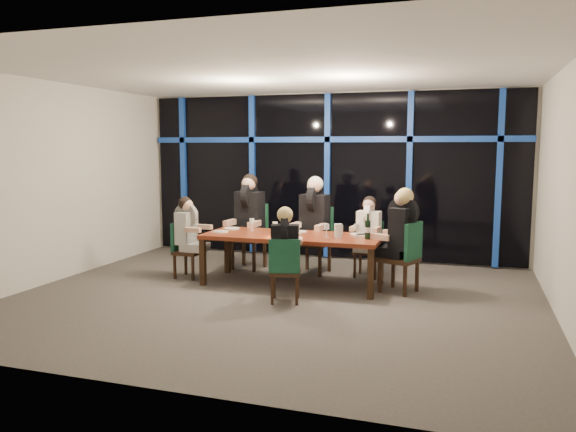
{
  "coord_description": "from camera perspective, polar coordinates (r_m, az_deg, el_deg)",
  "views": [
    {
      "loc": [
        2.46,
        -6.95,
        2.04
      ],
      "look_at": [
        0.0,
        0.6,
        1.05
      ],
      "focal_mm": 35.0,
      "sensor_mm": 36.0,
      "label": 1
    }
  ],
  "objects": [
    {
      "name": "room",
      "position": [
        7.37,
        -1.46,
        6.99
      ],
      "size": [
        7.04,
        7.0,
        3.02
      ],
      "color": "#534D49",
      "rests_on": "ground"
    },
    {
      "name": "window_wall",
      "position": [
        10.19,
        4.15,
        4.33
      ],
      "size": [
        6.86,
        0.43,
        2.94
      ],
      "color": "black",
      "rests_on": "ground"
    },
    {
      "name": "dining_table",
      "position": [
        8.24,
        0.43,
        -2.38
      ],
      "size": [
        2.6,
        1.0,
        0.75
      ],
      "color": "maroon",
      "rests_on": "ground"
    },
    {
      "name": "chair_far_left",
      "position": [
        9.46,
        -3.76,
        -1.65
      ],
      "size": [
        0.55,
        0.55,
        1.08
      ],
      "rotation": [
        0.0,
        0.0,
        -0.09
      ],
      "color": "black",
      "rests_on": "ground"
    },
    {
      "name": "chair_far_mid",
      "position": [
        9.1,
        2.84,
        -2.04
      ],
      "size": [
        0.56,
        0.56,
        1.07
      ],
      "rotation": [
        0.0,
        0.0,
        -0.14
      ],
      "color": "black",
      "rests_on": "ground"
    },
    {
      "name": "chair_far_right",
      "position": [
        8.93,
        8.24,
        -3.0
      ],
      "size": [
        0.43,
        0.43,
        0.87
      ],
      "rotation": [
        0.0,
        0.0,
        -0.08
      ],
      "color": "black",
      "rests_on": "ground"
    },
    {
      "name": "chair_end_left",
      "position": [
        8.9,
        -10.47,
        -3.08
      ],
      "size": [
        0.42,
        0.42,
        0.87
      ],
      "rotation": [
        0.0,
        0.0,
        1.52
      ],
      "color": "black",
      "rests_on": "ground"
    },
    {
      "name": "chair_end_right",
      "position": [
        7.96,
        11.83,
        -3.76
      ],
      "size": [
        0.6,
        0.6,
        1.0
      ],
      "rotation": [
        0.0,
        0.0,
        4.36
      ],
      "color": "black",
      "rests_on": "ground"
    },
    {
      "name": "chair_near_mid",
      "position": [
        7.31,
        -0.32,
        -5.2
      ],
      "size": [
        0.49,
        0.49,
        0.86
      ],
      "rotation": [
        0.0,
        0.0,
        3.39
      ],
      "color": "black",
      "rests_on": "ground"
    },
    {
      "name": "diner_far_left",
      "position": [
        9.32,
        -4.04,
        0.86
      ],
      "size": [
        0.56,
        0.7,
        1.05
      ],
      "rotation": [
        0.0,
        0.0,
        -0.09
      ],
      "color": "black",
      "rests_on": "ground"
    },
    {
      "name": "diner_far_mid",
      "position": [
        8.96,
        2.63,
        0.53
      ],
      "size": [
        0.57,
        0.7,
        1.04
      ],
      "rotation": [
        0.0,
        0.0,
        -0.14
      ],
      "color": "black",
      "rests_on": "ground"
    },
    {
      "name": "diner_far_right",
      "position": [
        8.81,
        8.16,
        -0.86
      ],
      "size": [
        0.45,
        0.56,
        0.84
      ],
      "rotation": [
        0.0,
        0.0,
        -0.08
      ],
      "color": "white",
      "rests_on": "ground"
    },
    {
      "name": "diner_end_left",
      "position": [
        8.81,
        -10.11,
        -0.9
      ],
      "size": [
        0.55,
        0.44,
        0.84
      ],
      "rotation": [
        0.0,
        0.0,
        1.52
      ],
      "color": "black",
      "rests_on": "ground"
    },
    {
      "name": "diner_end_right",
      "position": [
        7.93,
        11.35,
        -0.87
      ],
      "size": [
        0.69,
        0.61,
        0.98
      ],
      "rotation": [
        0.0,
        0.0,
        4.36
      ],
      "color": "black",
      "rests_on": "ground"
    },
    {
      "name": "diner_near_mid",
      "position": [
        7.32,
        -0.28,
        -2.44
      ],
      "size": [
        0.49,
        0.58,
        0.84
      ],
      "rotation": [
        0.0,
        0.0,
        3.39
      ],
      "color": "black",
      "rests_on": "ground"
    },
    {
      "name": "plate_far_left",
      "position": [
        8.86,
        -5.71,
        -1.25
      ],
      "size": [
        0.24,
        0.24,
        0.01
      ],
      "primitive_type": "cylinder",
      "color": "white",
      "rests_on": "dining_table"
    },
    {
      "name": "plate_far_mid",
      "position": [
        8.48,
        1.11,
        -1.59
      ],
      "size": [
        0.24,
        0.24,
        0.01
      ],
      "primitive_type": "cylinder",
      "color": "white",
      "rests_on": "dining_table"
    },
    {
      "name": "plate_far_right",
      "position": [
        8.28,
        7.16,
        -1.86
      ],
      "size": [
        0.24,
        0.24,
        0.01
      ],
      "primitive_type": "cylinder",
      "color": "white",
      "rests_on": "dining_table"
    },
    {
      "name": "plate_end_left",
      "position": [
        8.54,
        -6.87,
        -1.58
      ],
      "size": [
        0.24,
        0.24,
        0.01
      ],
      "primitive_type": "cylinder",
      "color": "white",
      "rests_on": "dining_table"
    },
    {
      "name": "plate_end_right",
      "position": [
        8.23,
        7.81,
        -1.93
      ],
      "size": [
        0.24,
        0.24,
        0.01
      ],
      "primitive_type": "cylinder",
      "color": "white",
      "rests_on": "dining_table"
    },
    {
      "name": "plate_near_mid",
      "position": [
        7.88,
        0.01,
        -2.26
      ],
      "size": [
        0.24,
        0.24,
        0.01
      ],
      "primitive_type": "cylinder",
      "color": "white",
      "rests_on": "dining_table"
    },
    {
      "name": "wine_bottle",
      "position": [
        7.9,
        8.09,
        -1.34
      ],
      "size": [
        0.08,
        0.08,
        0.36
      ],
      "rotation": [
        0.0,
        0.0,
        -0.19
      ],
      "color": "black",
      "rests_on": "dining_table"
    },
    {
      "name": "water_pitcher",
      "position": [
        7.94,
        5.13,
        -1.53
      ],
      "size": [
        0.13,
        0.11,
        0.2
      ],
      "rotation": [
        0.0,
        0.0,
        0.06
      ],
      "color": "silver",
      "rests_on": "dining_table"
    },
    {
      "name": "tea_light",
      "position": [
        7.99,
        -1.35,
        -2.07
      ],
      "size": [
        0.05,
        0.05,
        0.03
      ],
      "primitive_type": "cylinder",
      "color": "#F49D49",
      "rests_on": "dining_table"
    },
    {
      "name": "wine_glass_a",
      "position": [
        8.2,
        -1.32,
        -0.96
      ],
      "size": [
        0.07,
        0.07,
        0.19
      ],
      "color": "white",
      "rests_on": "dining_table"
    },
    {
      "name": "wine_glass_b",
      "position": [
        8.26,
        1.15,
        -1.01
      ],
      "size": [
        0.07,
        0.07,
        0.17
      ],
      "color": "silver",
      "rests_on": "dining_table"
    },
    {
      "name": "wine_glass_c",
      "position": [
        7.98,
        3.94,
        -1.19
      ],
      "size": [
        0.07,
        0.07,
        0.19
      ],
      "color": "silver",
      "rests_on": "dining_table"
    },
    {
      "name": "wine_glass_d",
      "position": [
        8.62,
        -3.7,
        -0.59
      ],
      "size": [
        0.07,
        0.07,
        0.19
      ],
      "color": "silver",
      "rests_on": "dining_table"
    },
    {
      "name": "wine_glass_e",
      "position": [
        8.05,
        6.97,
        -1.18
      ],
      "size": [
        0.07,
        0.07,
        0.19
      ],
      "color": "white",
      "rests_on": "dining_table"
    }
  ]
}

